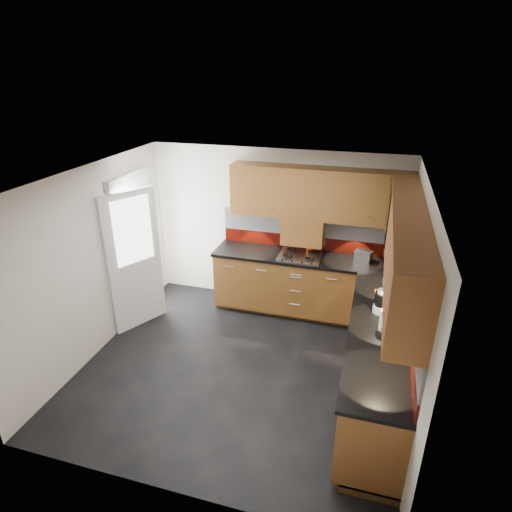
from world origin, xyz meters
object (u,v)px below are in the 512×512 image
(utensil_pot, at_px, (311,245))
(toaster, at_px, (363,256))
(gas_hob, at_px, (300,255))
(food_processor, at_px, (381,302))

(utensil_pot, height_order, toaster, utensil_pot)
(gas_hob, relative_size, toaster, 2.28)
(gas_hob, height_order, utensil_pot, utensil_pot)
(toaster, bearing_deg, utensil_pot, 168.60)
(toaster, bearing_deg, food_processor, -78.85)
(toaster, xyz_separation_m, food_processor, (0.26, -1.33, 0.05))
(toaster, distance_m, food_processor, 1.36)
(gas_hob, xyz_separation_m, toaster, (0.88, 0.09, 0.07))
(toaster, relative_size, food_processor, 0.94)
(gas_hob, xyz_separation_m, utensil_pot, (0.11, 0.24, 0.09))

